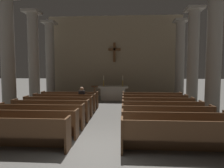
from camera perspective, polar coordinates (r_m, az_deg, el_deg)
The scene contains 27 objects.
ground_plane at distance 5.73m, azimuth -5.02°, elevation -18.94°, with size 80.00×80.00×0.00m, color #66635E.
pew_left_row_1 at distance 6.32m, azimuth -27.49°, elevation -12.57°, with size 3.31×0.50×0.95m.
pew_left_row_2 at distance 7.16m, azimuth -23.29°, elevation -10.43°, with size 3.31×0.50×0.95m.
pew_left_row_3 at distance 8.04m, azimuth -20.02°, elevation -8.72°, with size 3.31×0.50×0.95m.
pew_left_row_4 at distance 8.95m, azimuth -17.44°, elevation -7.33°, with size 3.31×0.50×0.95m.
pew_left_row_5 at distance 9.87m, azimuth -15.34°, elevation -6.18°, with size 3.31×0.50×0.95m.
pew_left_row_6 at distance 10.81m, azimuth -13.61°, elevation -5.23°, with size 3.31×0.50×0.95m.
pew_left_row_7 at distance 11.76m, azimuth -12.17°, elevation -4.43°, with size 3.31×0.50×0.95m.
pew_right_row_1 at distance 5.68m, azimuth 20.09°, elevation -14.23°, with size 3.31×0.50×0.95m.
pew_right_row_2 at distance 6.61m, azimuth 17.57°, elevation -11.52°, with size 3.31×0.50×0.95m.
pew_right_row_3 at distance 7.55m, azimuth 15.70°, elevation -9.46°, with size 3.31×0.50×0.95m.
pew_right_row_4 at distance 8.51m, azimuth 14.27°, elevation -7.86°, with size 3.31×0.50×0.95m.
pew_right_row_5 at distance 9.48m, azimuth 13.14°, elevation -6.58°, with size 3.31×0.50×0.95m.
pew_right_row_6 at distance 10.46m, azimuth 12.22°, elevation -5.54°, with size 3.31×0.50×0.95m.
pew_right_row_7 at distance 11.44m, azimuth 11.46°, elevation -4.67°, with size 3.31×0.50×0.95m.
column_left_second at distance 10.97m, azimuth -28.12°, elevation 6.97°, with size 0.99×0.99×5.88m.
column_right_second at distance 10.23m, azimuth 27.57°, elevation 7.22°, with size 0.99×0.99×5.88m.
column_left_third at distance 13.40m, azimuth -21.88°, elevation 6.62°, with size 0.99×0.99×5.88m.
column_right_third at distance 12.80m, azimuth 22.52°, elevation 6.72°, with size 0.99×0.99×5.88m.
column_left_fourth at distance 15.94m, azimuth -17.60°, elevation 6.34°, with size 0.99×0.99×5.88m.
column_right_fourth at distance 15.44m, azimuth 19.18°, elevation 6.37°, with size 0.99×0.99×5.88m.
altar at distance 14.31m, azimuth 0.33°, elevation -2.53°, with size 2.20×0.90×1.01m.
candlestick_left at distance 14.30m, azimuth -2.47°, elevation 0.39°, with size 0.16×0.16×0.77m.
candlestick_right at distance 14.22m, azimuth 3.15°, elevation 0.37°, with size 0.16×0.16×0.77m.
apse_with_cross at distance 16.30m, azimuth 0.75°, elevation 8.01°, with size 10.90×0.44×6.57m.
lectern at distance 13.24m, azimuth -5.06°, elevation -3.05°, with size 0.44×0.36×1.15m.
lone_worshipper at distance 10.58m, azimuth -8.68°, elevation -4.19°, with size 0.32×0.43×1.32m.
Camera 1 is at (0.80, -5.20, 2.27)m, focal length 31.34 mm.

